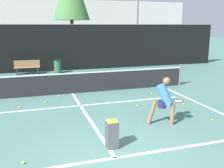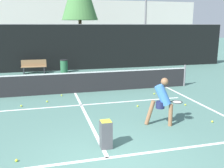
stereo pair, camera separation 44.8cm
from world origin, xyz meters
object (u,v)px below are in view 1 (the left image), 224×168
Objects in this scene: ball_hopper at (112,134)px; courtside_bench at (27,67)px; parked_car at (70,56)px; trash_bin at (58,67)px; player_practicing at (164,99)px.

ball_hopper is 0.46× the size of courtside_bench.
parked_car reaches higher than ball_hopper.
trash_bin is (1.86, -0.16, -0.05)m from courtside_bench.
courtside_bench is 4.77m from parked_car.
parked_car is (-0.80, 13.70, -0.19)m from player_practicing.
courtside_bench is (-3.98, 10.15, -0.35)m from player_practicing.
ball_hopper is at bearing -89.36° from trash_bin.
courtside_bench is at bearing 175.00° from trash_bin.
player_practicing is 0.34× the size of parked_car.
parked_car is (1.32, 3.71, 0.21)m from trash_bin.
ball_hopper is (-1.99, -1.03, -0.45)m from player_practicing.
courtside_bench is 1.87m from trash_bin.
player_practicing is 10.22m from trash_bin.
ball_hopper is 14.78m from parked_car.
player_practicing is at bearing -78.03° from trash_bin.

